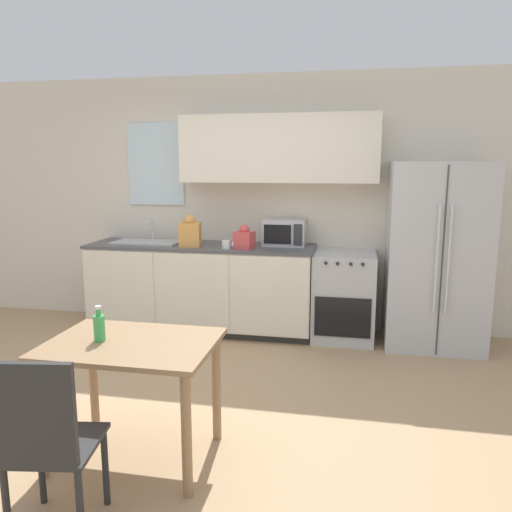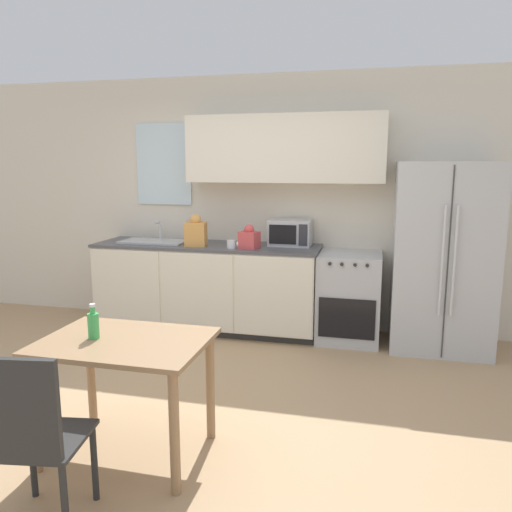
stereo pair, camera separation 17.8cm
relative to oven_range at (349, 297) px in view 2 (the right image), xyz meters
The scene contains 13 objects.
ground_plane 2.04m from the oven_range, 121.18° to the right, with size 12.00×12.00×0.00m, color tan.
wall_back 1.45m from the oven_range, 162.45° to the left, with size 12.00×0.38×2.70m.
kitchen_counter 1.51m from the oven_range, behind, with size 2.40×0.68×0.93m.
oven_range is the anchor object (origin of this frame).
refrigerator 0.98m from the oven_range, ahead, with size 0.92×0.74×1.79m.
kitchen_sink 2.17m from the oven_range, behind, with size 0.71×0.39×0.21m.
microwave 0.89m from the oven_range, 168.88° to the left, with size 0.43×0.33×0.27m.
coffee_mug 1.30m from the oven_range, behind, with size 0.12×0.09×0.08m.
grocery_bag_0 1.70m from the oven_range, behind, with size 0.24×0.21×0.33m.
grocery_bag_1 1.17m from the oven_range, behind, with size 0.21×0.19×0.24m.
dining_table 2.70m from the oven_range, 116.16° to the right, with size 0.98×0.71×0.74m.
dining_chair_near 3.40m from the oven_range, 112.10° to the right, with size 0.46×0.46×0.93m.
drink_bottle 2.82m from the oven_range, 119.38° to the right, with size 0.07×0.07×0.21m.
Camera 2 is at (1.28, -3.27, 1.76)m, focal length 35.00 mm.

